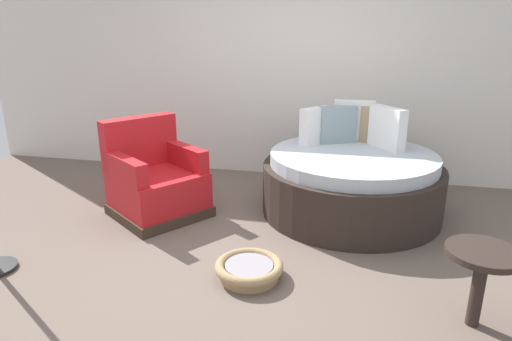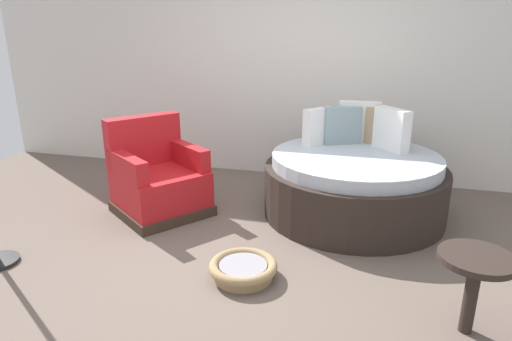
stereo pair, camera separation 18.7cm
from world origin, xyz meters
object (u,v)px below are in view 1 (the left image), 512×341
object	(u,v)px
pet_basket	(249,269)
round_daybed	(351,181)
red_armchair	(155,182)
side_table	(482,264)

from	to	relation	value
pet_basket	round_daybed	bearing A→B (deg)	63.76
red_armchair	side_table	size ratio (longest dim) A/B	2.15
red_armchair	side_table	distance (m)	2.93
round_daybed	pet_basket	bearing A→B (deg)	-116.24
round_daybed	pet_basket	xyz separation A→B (m)	(-0.71, -1.44, -0.25)
side_table	pet_basket	bearing A→B (deg)	171.46
red_armchair	pet_basket	world-z (taller)	red_armchair
red_armchair	round_daybed	bearing A→B (deg)	13.88
pet_basket	side_table	bearing A→B (deg)	-8.54
side_table	round_daybed	bearing A→B (deg)	115.24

